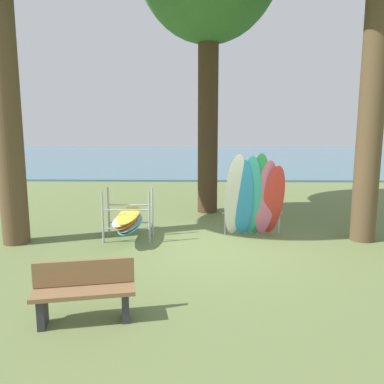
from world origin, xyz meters
name	(u,v)px	position (x,y,z in m)	size (l,w,h in m)	color
ground_plane	(216,248)	(0.00, 0.00, 0.00)	(80.00, 80.00, 0.00)	olive
lake_water	(204,156)	(0.00, 28.91, 0.05)	(80.00, 36.00, 0.10)	#477084
leaning_board_pile	(254,198)	(0.96, 0.90, 1.00)	(1.55, 0.94, 2.13)	white
board_storage_rack	(129,219)	(-2.09, 0.66, 0.52)	(1.15, 2.12, 1.25)	#9EA0A5
park_bench	(84,290)	(-1.97, -3.36, 0.45)	(1.45, 0.69, 0.85)	#2D2D33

